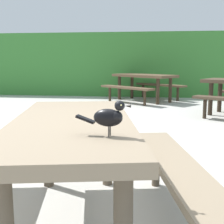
% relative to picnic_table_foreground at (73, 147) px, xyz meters
% --- Properties ---
extents(ground_plane, '(60.00, 60.00, 0.00)m').
position_rel_picnic_table_foreground_xyz_m(ground_plane, '(0.09, 0.16, -0.56)').
color(ground_plane, '#B7B5AD').
extents(hedge_wall, '(28.00, 2.06, 1.98)m').
position_rel_picnic_table_foreground_xyz_m(hedge_wall, '(0.09, 8.74, 0.43)').
color(hedge_wall, '#387A33').
rests_on(hedge_wall, ground).
extents(picnic_table_foreground, '(1.99, 2.01, 0.74)m').
position_rel_picnic_table_foreground_xyz_m(picnic_table_foreground, '(0.00, 0.00, 0.00)').
color(picnic_table_foreground, '#84725B').
rests_on(picnic_table_foreground, ground).
extents(bird_grackle, '(0.29, 0.09, 0.18)m').
position_rel_picnic_table_foreground_xyz_m(bird_grackle, '(0.31, -0.43, 0.29)').
color(bird_grackle, black).
rests_on(bird_grackle, picnic_table_foreground).
extents(picnic_table_mid_left, '(2.39, 2.38, 0.74)m').
position_rel_picnic_table_foreground_xyz_m(picnic_table_mid_left, '(0.25, 6.77, 0.00)').
color(picnic_table_mid_left, brown).
rests_on(picnic_table_mid_left, ground).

